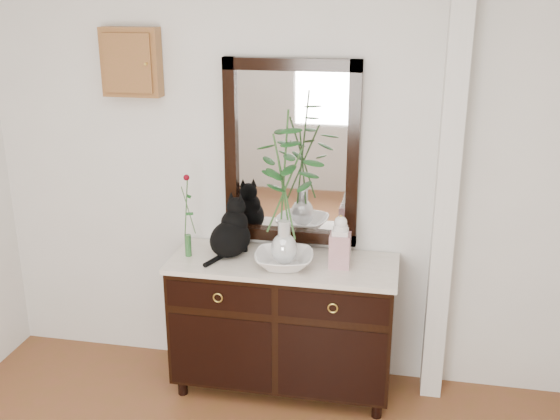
% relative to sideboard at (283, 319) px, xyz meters
% --- Properties ---
extents(wall_back, '(3.60, 0.04, 2.70)m').
position_rel_sideboard_xyz_m(wall_back, '(-0.10, 0.25, 0.88)').
color(wall_back, silver).
rests_on(wall_back, ground).
extents(pilaster, '(0.12, 0.20, 2.70)m').
position_rel_sideboard_xyz_m(pilaster, '(0.90, 0.17, 0.88)').
color(pilaster, silver).
rests_on(pilaster, ground).
extents(sideboard, '(1.33, 0.52, 0.82)m').
position_rel_sideboard_xyz_m(sideboard, '(0.00, 0.00, 0.00)').
color(sideboard, black).
rests_on(sideboard, ground).
extents(wall_mirror, '(0.80, 0.06, 1.10)m').
position_rel_sideboard_xyz_m(wall_mirror, '(-0.00, 0.24, 0.97)').
color(wall_mirror, black).
rests_on(wall_mirror, wall_back).
extents(key_cabinet, '(0.35, 0.10, 0.40)m').
position_rel_sideboard_xyz_m(key_cabinet, '(-0.95, 0.21, 1.48)').
color(key_cabinet, brown).
rests_on(key_cabinet, wall_back).
extents(cat, '(0.34, 0.37, 0.35)m').
position_rel_sideboard_xyz_m(cat, '(-0.33, 0.03, 0.55)').
color(cat, black).
rests_on(cat, sideboard).
extents(lotus_bowl, '(0.38, 0.38, 0.08)m').
position_rel_sideboard_xyz_m(lotus_bowl, '(0.02, -0.07, 0.42)').
color(lotus_bowl, white).
rests_on(lotus_bowl, sideboard).
extents(vase_branches, '(0.54, 0.54, 0.90)m').
position_rel_sideboard_xyz_m(vase_branches, '(0.02, -0.07, 0.85)').
color(vase_branches, silver).
rests_on(vase_branches, lotus_bowl).
extents(bud_vase_rose, '(0.07, 0.07, 0.51)m').
position_rel_sideboard_xyz_m(bud_vase_rose, '(-0.57, -0.03, 0.63)').
color(bud_vase_rose, '#2E6430').
rests_on(bud_vase_rose, sideboard).
extents(ginger_jar, '(0.12, 0.12, 0.31)m').
position_rel_sideboard_xyz_m(ginger_jar, '(0.33, -0.01, 0.53)').
color(ginger_jar, white).
rests_on(ginger_jar, sideboard).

